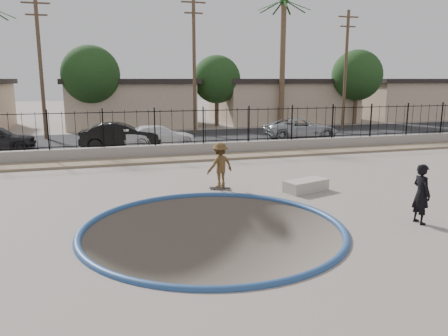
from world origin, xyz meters
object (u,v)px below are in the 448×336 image
skateboard (220,188)px  concrete_ledge (306,186)px  skater (220,168)px  car_c (159,136)px  videographer (421,194)px  car_b (120,136)px  car_d (301,128)px

skateboard → concrete_ledge: concrete_ledge is taller
concrete_ledge → skater: bearing=159.4°
skateboard → car_c: 10.44m
concrete_ledge → car_c: bearing=107.2°
car_c → skater: bearing=177.9°
videographer → car_b: 17.08m
skateboard → car_b: bearing=127.2°
skater → skateboard: size_ratio=2.07×
concrete_ledge → car_c: size_ratio=0.37×
skater → car_c: bearing=-105.3°
skater → concrete_ledge: 3.10m
videographer → car_d: (4.57, 16.55, -0.13)m
car_b → car_d: 11.73m
skater → car_c: (-0.70, 10.40, -0.14)m
car_b → skater: bearing=-159.9°
skater → concrete_ledge: bearing=140.3°
skateboard → car_d: (8.81, 11.43, 0.64)m
concrete_ledge → car_d: car_d is taller
skater → car_b: bearing=-93.7°
skater → car_b: (-2.88, 10.41, -0.04)m
concrete_ledge → skateboard: bearing=159.4°
videographer → concrete_ledge: bearing=19.9°
skateboard → car_d: 14.45m
skateboard → car_c: car_c is taller
skateboard → car_c: (-0.70, 10.40, 0.60)m
skater → car_c: size_ratio=0.37×
car_d → concrete_ledge: bearing=159.3°
videographer → car_d: bearing=-14.5°
videographer → car_b: videographer is taller
car_b → car_d: (11.69, 1.02, -0.06)m
concrete_ledge → car_d: (5.96, 12.50, 0.50)m
skateboard → car_b: 10.83m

